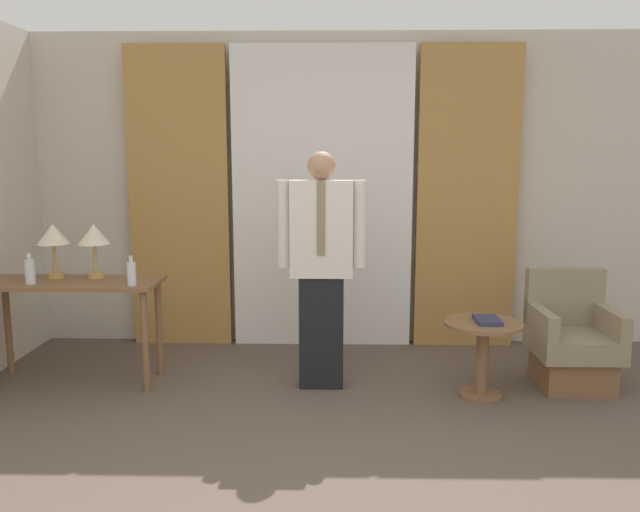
{
  "coord_description": "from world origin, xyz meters",
  "views": [
    {
      "loc": [
        0.09,
        -2.34,
        1.68
      ],
      "look_at": [
        0.0,
        1.86,
        0.99
      ],
      "focal_mm": 35.0,
      "sensor_mm": 36.0,
      "label": 1
    }
  ],
  "objects_px": {
    "table_lamp_left": "(53,237)",
    "book": "(487,320)",
    "person": "(321,262)",
    "armchair": "(571,343)",
    "bottle_near_edge": "(30,271)",
    "table_lamp_right": "(94,238)",
    "side_table": "(483,346)",
    "desk": "(71,297)",
    "bottle_by_lamp": "(131,273)"
  },
  "relations": [
    {
      "from": "table_lamp_left",
      "to": "book",
      "type": "bearing_deg",
      "value": -6.27
    },
    {
      "from": "person",
      "to": "armchair",
      "type": "distance_m",
      "value": 1.92
    },
    {
      "from": "bottle_near_edge",
      "to": "person",
      "type": "bearing_deg",
      "value": 1.93
    },
    {
      "from": "table_lamp_right",
      "to": "armchair",
      "type": "distance_m",
      "value": 3.57
    },
    {
      "from": "side_table",
      "to": "desk",
      "type": "bearing_deg",
      "value": 175.52
    },
    {
      "from": "bottle_by_lamp",
      "to": "person",
      "type": "bearing_deg",
      "value": 4.46
    },
    {
      "from": "armchair",
      "to": "bottle_by_lamp",
      "type": "bearing_deg",
      "value": -177.14
    },
    {
      "from": "person",
      "to": "book",
      "type": "xyz_separation_m",
      "value": [
        1.14,
        -0.19,
        -0.37
      ]
    },
    {
      "from": "person",
      "to": "side_table",
      "type": "relative_size",
      "value": 3.15
    },
    {
      "from": "armchair",
      "to": "table_lamp_left",
      "type": "bearing_deg",
      "value": 178.52
    },
    {
      "from": "table_lamp_left",
      "to": "armchair",
      "type": "xyz_separation_m",
      "value": [
        3.79,
        -0.1,
        -0.75
      ]
    },
    {
      "from": "bottle_near_edge",
      "to": "table_lamp_right",
      "type": "bearing_deg",
      "value": 30.01
    },
    {
      "from": "table_lamp_right",
      "to": "person",
      "type": "bearing_deg",
      "value": -5.19
    },
    {
      "from": "person",
      "to": "side_table",
      "type": "height_order",
      "value": "person"
    },
    {
      "from": "armchair",
      "to": "person",
      "type": "bearing_deg",
      "value": -178.31
    },
    {
      "from": "armchair",
      "to": "book",
      "type": "xyz_separation_m",
      "value": [
        -0.68,
        -0.24,
        0.24
      ]
    },
    {
      "from": "desk",
      "to": "side_table",
      "type": "bearing_deg",
      "value": -4.48
    },
    {
      "from": "desk",
      "to": "bottle_near_edge",
      "type": "relative_size",
      "value": 5.8
    },
    {
      "from": "person",
      "to": "armchair",
      "type": "height_order",
      "value": "person"
    },
    {
      "from": "desk",
      "to": "table_lamp_right",
      "type": "height_order",
      "value": "table_lamp_right"
    },
    {
      "from": "bottle_near_edge",
      "to": "book",
      "type": "bearing_deg",
      "value": -2.17
    },
    {
      "from": "person",
      "to": "armchair",
      "type": "xyz_separation_m",
      "value": [
        1.82,
        0.05,
        -0.61
      ]
    },
    {
      "from": "table_lamp_left",
      "to": "person",
      "type": "distance_m",
      "value": 1.99
    },
    {
      "from": "book",
      "to": "table_lamp_right",
      "type": "bearing_deg",
      "value": 173.06
    },
    {
      "from": "book",
      "to": "desk",
      "type": "bearing_deg",
      "value": 175.42
    },
    {
      "from": "armchair",
      "to": "desk",
      "type": "bearing_deg",
      "value": -179.89
    },
    {
      "from": "desk",
      "to": "book",
      "type": "bearing_deg",
      "value": -4.58
    },
    {
      "from": "table_lamp_left",
      "to": "side_table",
      "type": "bearing_deg",
      "value": -6.19
    },
    {
      "from": "table_lamp_right",
      "to": "desk",
      "type": "bearing_deg",
      "value": -145.14
    },
    {
      "from": "side_table",
      "to": "book",
      "type": "height_order",
      "value": "book"
    },
    {
      "from": "person",
      "to": "book",
      "type": "relative_size",
      "value": 7.13
    },
    {
      "from": "table_lamp_right",
      "to": "side_table",
      "type": "xyz_separation_m",
      "value": [
        2.79,
        -0.34,
        -0.7
      ]
    },
    {
      "from": "armchair",
      "to": "book",
      "type": "relative_size",
      "value": 3.51
    },
    {
      "from": "bottle_by_lamp",
      "to": "armchair",
      "type": "height_order",
      "value": "bottle_by_lamp"
    },
    {
      "from": "desk",
      "to": "table_lamp_right",
      "type": "distance_m",
      "value": 0.46
    },
    {
      "from": "bottle_near_edge",
      "to": "bottle_by_lamp",
      "type": "height_order",
      "value": "bottle_near_edge"
    },
    {
      "from": "bottle_by_lamp",
      "to": "book",
      "type": "xyz_separation_m",
      "value": [
        2.46,
        -0.09,
        -0.3
      ]
    },
    {
      "from": "desk",
      "to": "person",
      "type": "bearing_deg",
      "value": -1.47
    },
    {
      "from": "table_lamp_left",
      "to": "person",
      "type": "bearing_deg",
      "value": -4.4
    },
    {
      "from": "bottle_near_edge",
      "to": "bottle_by_lamp",
      "type": "relative_size",
      "value": 1.06
    },
    {
      "from": "desk",
      "to": "bottle_by_lamp",
      "type": "distance_m",
      "value": 0.56
    },
    {
      "from": "table_lamp_left",
      "to": "armchair",
      "type": "bearing_deg",
      "value": -1.48
    },
    {
      "from": "table_lamp_left",
      "to": "table_lamp_right",
      "type": "relative_size",
      "value": 1.0
    },
    {
      "from": "table_lamp_right",
      "to": "bottle_near_edge",
      "type": "relative_size",
      "value": 1.81
    },
    {
      "from": "table_lamp_right",
      "to": "armchair",
      "type": "bearing_deg",
      "value": -1.61
    },
    {
      "from": "table_lamp_left",
      "to": "side_table",
      "type": "xyz_separation_m",
      "value": [
        3.09,
        -0.34,
        -0.7
      ]
    },
    {
      "from": "table_lamp_right",
      "to": "side_table",
      "type": "distance_m",
      "value": 2.9
    },
    {
      "from": "table_lamp_left",
      "to": "armchair",
      "type": "relative_size",
      "value": 0.48
    },
    {
      "from": "table_lamp_left",
      "to": "table_lamp_right",
      "type": "distance_m",
      "value": 0.3
    },
    {
      "from": "person",
      "to": "table_lamp_right",
      "type": "bearing_deg",
      "value": 174.81
    }
  ]
}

